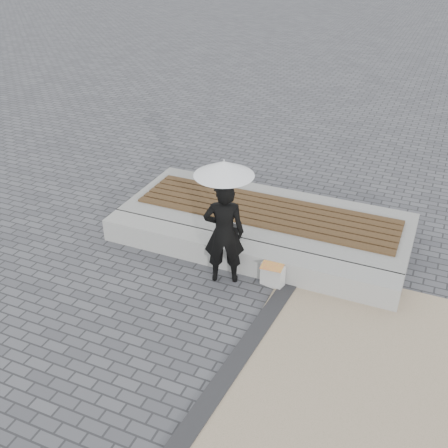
{
  "coord_description": "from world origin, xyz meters",
  "views": [
    {
      "loc": [
        2.62,
        -5.12,
        5.01
      ],
      "look_at": [
        -0.12,
        1.16,
        1.0
      ],
      "focal_mm": 42.99,
      "sensor_mm": 36.0,
      "label": 1
    }
  ],
  "objects": [
    {
      "name": "edging_band",
      "position": [
        0.75,
        -0.5,
        0.02
      ],
      "size": [
        0.61,
        5.2,
        0.04
      ],
      "primitive_type": "cube",
      "rotation": [
        0.0,
        0.0,
        -0.07
      ],
      "color": "#2A2A2C",
      "rests_on": "ground"
    },
    {
      "name": "handbag",
      "position": [
        -0.28,
        1.73,
        0.52
      ],
      "size": [
        0.36,
        0.17,
        0.24
      ],
      "primitive_type": "cube",
      "rotation": [
        0.0,
        0.0,
        0.13
      ],
      "color": "black",
      "rests_on": "seating_ledge"
    },
    {
      "name": "canvas_tote",
      "position": [
        0.63,
        1.31,
        0.19
      ],
      "size": [
        0.39,
        0.22,
        0.38
      ],
      "primitive_type": "cube",
      "rotation": [
        0.0,
        0.0,
        -0.21
      ],
      "color": "beige",
      "rests_on": "ground"
    },
    {
      "name": "timber_platform",
      "position": [
        0.0,
        2.8,
        0.2
      ],
      "size": [
        5.0,
        2.0,
        0.4
      ],
      "primitive_type": "cube",
      "color": "gray",
      "rests_on": "ground"
    },
    {
      "name": "magazine",
      "position": [
        0.63,
        1.26,
        0.39
      ],
      "size": [
        0.35,
        0.26,
        0.01
      ],
      "primitive_type": "cube",
      "rotation": [
        0.0,
        0.0,
        0.06
      ],
      "color": "red",
      "rests_on": "canvas_tote"
    },
    {
      "name": "ground",
      "position": [
        0.0,
        0.0,
        0.0
      ],
      "size": [
        80.0,
        80.0,
        0.0
      ],
      "primitive_type": "plane",
      "color": "#525358",
      "rests_on": "ground"
    },
    {
      "name": "timber_decking",
      "position": [
        0.0,
        2.8,
        0.42
      ],
      "size": [
        4.6,
        1.2,
        0.04
      ],
      "primitive_type": null,
      "color": "brown",
      "rests_on": "timber_platform"
    },
    {
      "name": "parasol",
      "position": [
        -0.12,
        1.16,
        1.9
      ],
      "size": [
        0.87,
        0.87,
        1.11
      ],
      "rotation": [
        0.0,
        0.0,
        -0.1
      ],
      "color": "#B1B1B6",
      "rests_on": "ground"
    },
    {
      "name": "woman",
      "position": [
        -0.12,
        1.16,
        0.85
      ],
      "size": [
        0.72,
        0.6,
        1.69
      ],
      "primitive_type": "imported",
      "rotation": [
        0.0,
        0.0,
        3.51
      ],
      "color": "black",
      "rests_on": "ground"
    },
    {
      "name": "seating_ledge",
      "position": [
        0.0,
        1.6,
        0.2
      ],
      "size": [
        5.0,
        0.45,
        0.4
      ],
      "primitive_type": "cube",
      "color": "#9F9F99",
      "rests_on": "ground"
    },
    {
      "name": "terrazzo_zone",
      "position": [
        3.2,
        -0.5,
        0.01
      ],
      "size": [
        5.0,
        5.0,
        0.02
      ],
      "primitive_type": "cube",
      "color": "tan",
      "rests_on": "ground"
    }
  ]
}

